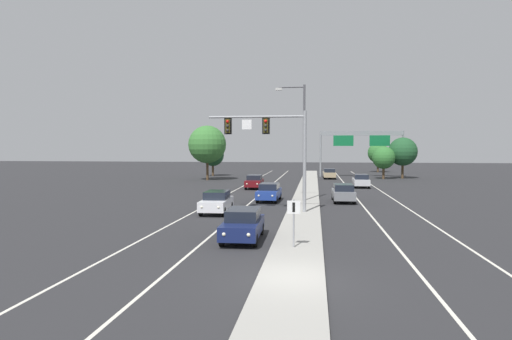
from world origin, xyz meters
The scene contains 22 objects.
ground_plane centered at (0.00, 0.00, 0.00)m, with size 260.00×260.00×0.00m, color #28282B.
median_island centered at (0.00, 18.00, 0.07)m, with size 2.40×110.00×0.15m, color #9E9B93.
lane_stripe_oncoming_center centered at (-4.70, 25.00, 0.00)m, with size 0.14×100.00×0.01m, color silver.
lane_stripe_receding_center centered at (4.70, 25.00, 0.00)m, with size 0.14×100.00×0.01m, color silver.
edge_stripe_left centered at (-8.00, 25.00, 0.00)m, with size 0.14×100.00×0.01m, color silver.
edge_stripe_right centered at (8.00, 25.00, 0.00)m, with size 0.14×100.00×0.01m, color silver.
overhead_signal_mast centered at (-2.16, 15.89, 5.32)m, with size 7.05×0.44×7.20m.
median_sign_post centered at (-0.14, 4.62, 1.59)m, with size 0.60×0.10×2.20m.
street_lamp_median centered at (-0.37, 22.70, 5.79)m, with size 2.58×0.28×10.00m.
car_oncoming_navy centered at (-2.82, 6.58, 0.82)m, with size 1.90×4.50×1.58m.
car_oncoming_white centered at (-6.25, 15.50, 0.82)m, with size 1.93×4.51×1.58m.
car_oncoming_blue centered at (-3.21, 23.02, 0.82)m, with size 1.92×4.51×1.58m.
car_oncoming_darkred centered at (-6.17, 34.78, 0.82)m, with size 1.90×4.50×1.58m.
car_receding_grey centered at (3.26, 23.25, 0.82)m, with size 1.87×4.49×1.58m.
car_receding_silver centered at (6.27, 38.00, 0.82)m, with size 1.89×4.50×1.58m.
car_receding_tan centered at (2.98, 52.33, 0.82)m, with size 1.91×4.51×1.58m.
highway_sign_gantry centered at (8.20, 56.85, 6.16)m, with size 13.28×0.42×7.50m.
tree_far_right_a centered at (14.23, 54.52, 4.15)m, with size 4.39×4.39×6.36m.
tree_far_right_b centered at (11.15, 53.01, 3.24)m, with size 3.44×3.44×4.97m.
tree_far_left_a centered at (-14.86, 47.14, 5.23)m, with size 5.53×5.53×8.01m.
tree_far_left_c centered at (-16.33, 56.77, 3.51)m, with size 3.72×3.72×5.38m.
tree_far_right_c centered at (12.99, 72.25, 3.76)m, with size 3.99×3.99×5.77m.
Camera 1 is at (0.81, -15.25, 4.70)m, focal length 30.61 mm.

